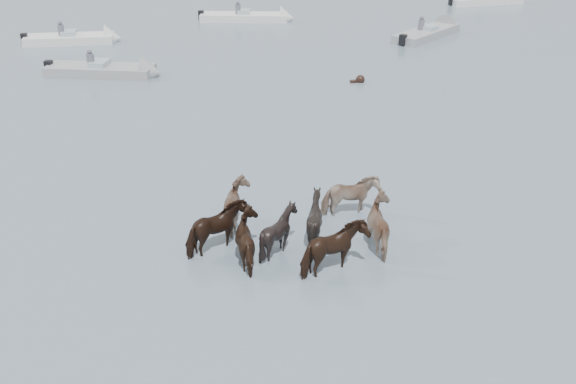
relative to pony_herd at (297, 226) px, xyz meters
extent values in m
plane|color=slate|center=(-0.81, -0.95, -0.57)|extent=(400.00, 400.00, 0.00)
imported|color=black|center=(-2.15, 0.20, 0.03)|extent=(1.96, 1.59, 1.51)
imported|color=#87715B|center=(-1.33, 1.51, -0.02)|extent=(1.47, 1.62, 1.41)
imported|color=black|center=(0.54, 0.19, -0.01)|extent=(1.70, 1.64, 1.44)
imported|color=#A1846D|center=(1.93, 1.29, -0.02)|extent=(1.70, 0.81, 1.42)
imported|color=black|center=(-1.33, -0.48, -0.02)|extent=(1.68, 1.78, 1.42)
imported|color=black|center=(-0.57, -0.23, -0.02)|extent=(1.30, 1.16, 1.42)
imported|color=black|center=(0.55, -1.52, 0.03)|extent=(1.98, 1.43, 1.52)
imported|color=gray|center=(2.29, -0.61, 0.02)|extent=(1.67, 1.81, 1.49)
sphere|color=black|center=(6.71, 13.89, -0.45)|extent=(0.44, 0.44, 0.44)
cube|color=black|center=(6.46, 13.89, -0.55)|extent=(0.50, 0.22, 0.18)
cube|color=silver|center=(-7.31, 25.29, -0.37)|extent=(5.18, 2.10, 0.55)
cone|color=silver|center=(-4.80, 25.04, -0.37)|extent=(1.06, 1.68, 1.60)
cube|color=#99ADB7|center=(-7.31, 25.29, -0.02)|extent=(0.91, 1.19, 0.35)
cube|color=black|center=(-9.82, 25.54, -0.22)|extent=(0.38, 0.38, 0.60)
cylinder|color=#595966|center=(-7.71, 25.29, 0.18)|extent=(0.36, 0.36, 0.70)
sphere|color=#595966|center=(-7.71, 25.29, 0.63)|extent=(0.24, 0.24, 0.24)
cube|color=gray|center=(-5.45, 18.07, -0.37)|extent=(5.52, 3.31, 0.55)
cone|color=gray|center=(-2.97, 17.16, -0.37)|extent=(1.39, 1.81, 1.60)
cube|color=#99ADB7|center=(-5.45, 18.07, -0.02)|extent=(1.13, 1.33, 0.35)
cube|color=black|center=(-7.94, 18.97, -0.22)|extent=(0.45, 0.45, 0.60)
cylinder|color=#595966|center=(-5.85, 18.07, 0.18)|extent=(0.36, 0.36, 0.70)
sphere|color=#595966|center=(-5.85, 18.07, 0.63)|extent=(0.24, 0.24, 0.24)
cube|color=silver|center=(3.77, 29.04, -0.37)|extent=(6.02, 3.14, 0.55)
cone|color=silver|center=(6.56, 28.24, -0.37)|extent=(1.31, 1.79, 1.60)
cube|color=#99ADB7|center=(3.77, 29.04, -0.02)|extent=(1.08, 1.30, 0.35)
cube|color=black|center=(0.98, 29.84, -0.22)|extent=(0.43, 0.43, 0.60)
cylinder|color=#595966|center=(3.37, 29.04, 0.18)|extent=(0.36, 0.36, 0.70)
sphere|color=#595966|center=(3.37, 29.04, 0.63)|extent=(0.24, 0.24, 0.24)
cube|color=gray|center=(13.69, 21.68, -0.37)|extent=(5.39, 4.52, 0.55)
cone|color=gray|center=(15.92, 23.29, -0.37)|extent=(1.67, 1.82, 1.60)
cube|color=#99ADB7|center=(13.69, 21.68, -0.02)|extent=(1.30, 1.38, 0.35)
cube|color=black|center=(11.47, 20.07, -0.22)|extent=(0.49, 0.49, 0.60)
cylinder|color=#595966|center=(13.29, 21.68, 0.18)|extent=(0.36, 0.36, 0.70)
sphere|color=#595966|center=(13.29, 21.68, 0.63)|extent=(0.24, 0.24, 0.24)
cube|color=silver|center=(22.60, 30.69, -0.37)|extent=(5.63, 1.65, 0.55)
cone|color=silver|center=(25.40, 30.72, -0.37)|extent=(0.91, 1.61, 1.60)
cube|color=black|center=(19.79, 30.67, -0.22)|extent=(0.35, 0.35, 0.60)
camera|label=1|loc=(-3.87, -14.78, 8.66)|focal=40.54mm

